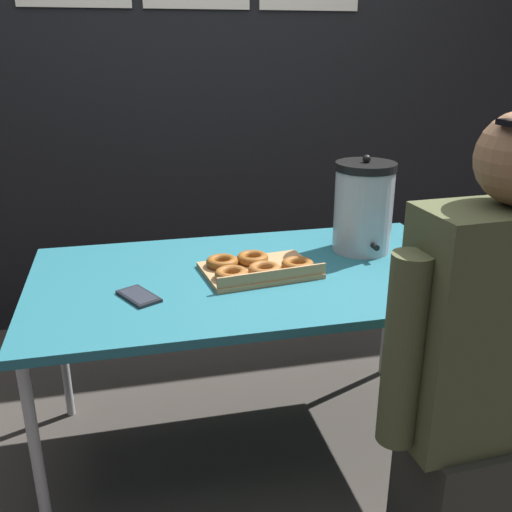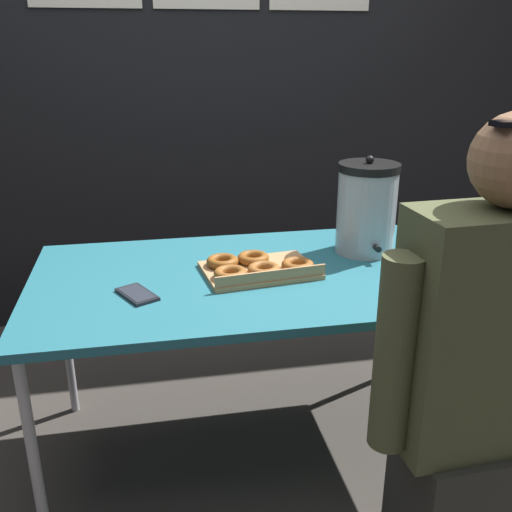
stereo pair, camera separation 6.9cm
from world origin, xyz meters
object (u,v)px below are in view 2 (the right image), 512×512
at_px(donut_box, 257,268).
at_px(cell_phone, 137,294).
at_px(coffee_urn, 367,208).
at_px(person_seated, 482,388).

bearing_deg(donut_box, cell_phone, -171.67).
distance_m(donut_box, coffee_urn, 0.48).
bearing_deg(coffee_urn, donut_box, -161.98).
bearing_deg(cell_phone, coffee_urn, -10.71).
distance_m(coffee_urn, cell_phone, 0.88).
relative_size(cell_phone, person_seated, 0.13).
distance_m(donut_box, cell_phone, 0.41).
xyz_separation_m(donut_box, cell_phone, (-0.39, -0.11, -0.02)).
xyz_separation_m(donut_box, person_seated, (0.45, -0.64, -0.11)).
bearing_deg(coffee_urn, cell_phone, -163.14).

